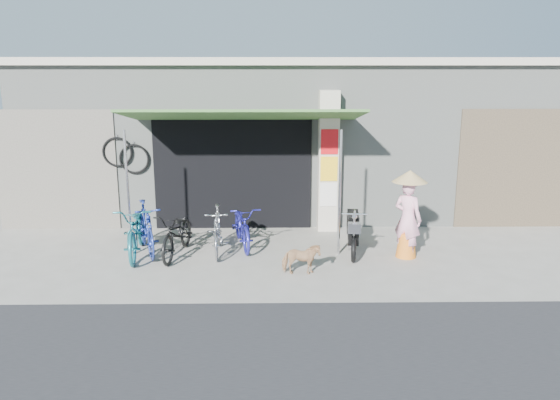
{
  "coord_description": "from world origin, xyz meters",
  "views": [
    {
      "loc": [
        -0.35,
        -9.06,
        3.38
      ],
      "look_at": [
        -0.2,
        1.0,
        1.0
      ],
      "focal_mm": 35.0,
      "sensor_mm": 36.0,
      "label": 1
    }
  ],
  "objects_px": {
    "bike_blue": "(146,228)",
    "moped": "(353,231)",
    "bike_silver": "(217,230)",
    "street_dog": "(301,259)",
    "bike_teal": "(137,230)",
    "bike_black": "(178,234)",
    "nun": "(408,214)",
    "bike_navy": "(243,225)"
  },
  "relations": [
    {
      "from": "bike_navy",
      "to": "nun",
      "type": "xyz_separation_m",
      "value": [
        3.08,
        -0.67,
        0.39
      ]
    },
    {
      "from": "bike_teal",
      "to": "street_dog",
      "type": "height_order",
      "value": "bike_teal"
    },
    {
      "from": "bike_blue",
      "to": "street_dog",
      "type": "relative_size",
      "value": 2.5
    },
    {
      "from": "bike_black",
      "to": "nun",
      "type": "distance_m",
      "value": 4.28
    },
    {
      "from": "bike_blue",
      "to": "bike_navy",
      "type": "distance_m",
      "value": 1.84
    },
    {
      "from": "bike_silver",
      "to": "nun",
      "type": "height_order",
      "value": "nun"
    },
    {
      "from": "moped",
      "to": "bike_blue",
      "type": "bearing_deg",
      "value": -173.09
    },
    {
      "from": "bike_black",
      "to": "street_dog",
      "type": "xyz_separation_m",
      "value": [
        2.25,
        -1.0,
        -0.16
      ]
    },
    {
      "from": "bike_blue",
      "to": "bike_teal",
      "type": "bearing_deg",
      "value": -153.56
    },
    {
      "from": "bike_silver",
      "to": "street_dog",
      "type": "relative_size",
      "value": 2.31
    },
    {
      "from": "bike_blue",
      "to": "bike_black",
      "type": "distance_m",
      "value": 0.66
    },
    {
      "from": "street_dog",
      "to": "nun",
      "type": "relative_size",
      "value": 0.4
    },
    {
      "from": "bike_blue",
      "to": "bike_navy",
      "type": "height_order",
      "value": "bike_blue"
    },
    {
      "from": "bike_blue",
      "to": "moped",
      "type": "distance_m",
      "value": 3.93
    },
    {
      "from": "bike_teal",
      "to": "bike_blue",
      "type": "xyz_separation_m",
      "value": [
        0.14,
        0.15,
        -0.01
      ]
    },
    {
      "from": "bike_blue",
      "to": "moped",
      "type": "bearing_deg",
      "value": -21.15
    },
    {
      "from": "bike_blue",
      "to": "bike_silver",
      "type": "xyz_separation_m",
      "value": [
        1.35,
        -0.05,
        -0.04
      ]
    },
    {
      "from": "bike_black",
      "to": "bike_navy",
      "type": "distance_m",
      "value": 1.3
    },
    {
      "from": "bike_teal",
      "to": "bike_silver",
      "type": "bearing_deg",
      "value": -2.74
    },
    {
      "from": "bike_navy",
      "to": "nun",
      "type": "distance_m",
      "value": 3.17
    },
    {
      "from": "bike_navy",
      "to": "bike_blue",
      "type": "bearing_deg",
      "value": 179.5
    },
    {
      "from": "bike_silver",
      "to": "street_dog",
      "type": "height_order",
      "value": "bike_silver"
    },
    {
      "from": "street_dog",
      "to": "nun",
      "type": "distance_m",
      "value": 2.26
    },
    {
      "from": "bike_blue",
      "to": "moped",
      "type": "relative_size",
      "value": 1.01
    },
    {
      "from": "bike_teal",
      "to": "bike_navy",
      "type": "xyz_separation_m",
      "value": [
        1.94,
        0.5,
        -0.06
      ]
    },
    {
      "from": "street_dog",
      "to": "bike_teal",
      "type": "bearing_deg",
      "value": 71.41
    },
    {
      "from": "bike_navy",
      "to": "street_dog",
      "type": "relative_size",
      "value": 2.53
    },
    {
      "from": "moped",
      "to": "nun",
      "type": "bearing_deg",
      "value": -11.79
    },
    {
      "from": "bike_teal",
      "to": "bike_black",
      "type": "xyz_separation_m",
      "value": [
        0.76,
        -0.04,
        -0.06
      ]
    },
    {
      "from": "bike_teal",
      "to": "moped",
      "type": "height_order",
      "value": "bike_teal"
    },
    {
      "from": "bike_black",
      "to": "nun",
      "type": "bearing_deg",
      "value": 6.19
    },
    {
      "from": "bike_teal",
      "to": "street_dog",
      "type": "bearing_deg",
      "value": -25.8
    },
    {
      "from": "street_dog",
      "to": "bike_silver",
      "type": "bearing_deg",
      "value": 53.65
    },
    {
      "from": "bike_teal",
      "to": "street_dog",
      "type": "relative_size",
      "value": 2.89
    },
    {
      "from": "bike_silver",
      "to": "bike_navy",
      "type": "distance_m",
      "value": 0.61
    },
    {
      "from": "bike_blue",
      "to": "bike_black",
      "type": "xyz_separation_m",
      "value": [
        0.63,
        -0.19,
        -0.05
      ]
    },
    {
      "from": "bike_black",
      "to": "moped",
      "type": "bearing_deg",
      "value": 11.28
    },
    {
      "from": "bike_silver",
      "to": "street_dog",
      "type": "xyz_separation_m",
      "value": [
        1.53,
        -1.15,
        -0.18
      ]
    },
    {
      "from": "moped",
      "to": "street_dog",
      "type": "bearing_deg",
      "value": -124.36
    },
    {
      "from": "bike_black",
      "to": "bike_navy",
      "type": "xyz_separation_m",
      "value": [
        1.18,
        0.55,
        -0.0
      ]
    },
    {
      "from": "bike_teal",
      "to": "bike_blue",
      "type": "height_order",
      "value": "bike_teal"
    },
    {
      "from": "bike_navy",
      "to": "moped",
      "type": "relative_size",
      "value": 1.02
    }
  ]
}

